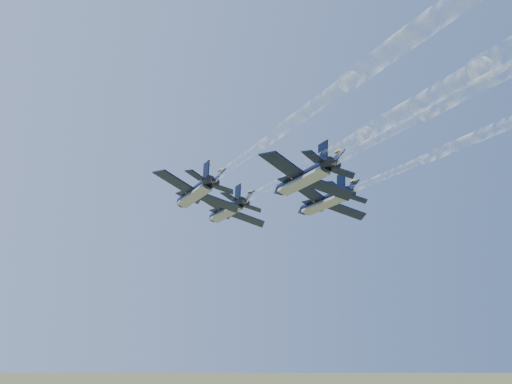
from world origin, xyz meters
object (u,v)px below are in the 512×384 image
jet_left (195,193)px  jet_slot (303,178)px  jet_right (323,202)px  jet_lead (226,211)px

jet_left → jet_slot: size_ratio=1.00×
jet_right → jet_slot: 16.82m
jet_slot → jet_lead: bearing=91.0°
jet_lead → jet_left: size_ratio=1.00×
jet_right → jet_slot: size_ratio=1.00×
jet_lead → jet_left: 15.08m
jet_left → jet_slot: 16.76m
jet_lead → jet_left: same height
jet_slot → jet_right: bearing=53.7°
jet_right → jet_slot: same height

